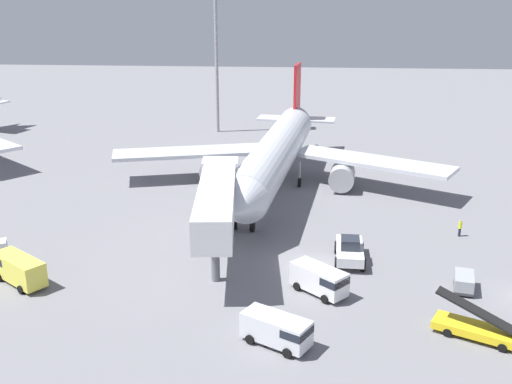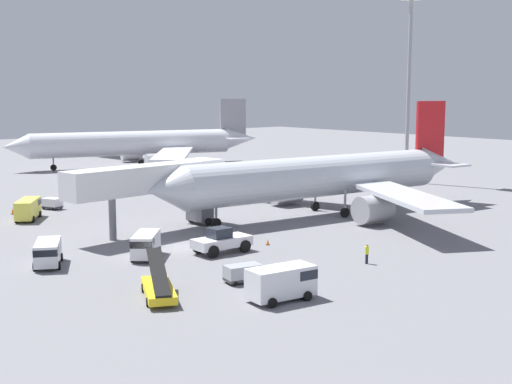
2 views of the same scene
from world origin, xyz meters
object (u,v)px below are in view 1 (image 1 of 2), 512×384
object	(u,v)px
pushback_tug	(350,250)
service_van_rear_right	(278,329)
ground_crew_worker_foreground	(460,228)
apron_light_mast	(216,12)
jet_bridge	(218,199)
service_van_far_right	(18,268)
baggage_cart_outer_left	(464,282)
service_van_mid_left	(320,279)
safety_cone_bravo	(349,236)
airplane_at_gate	(277,152)
belt_loader_truck	(478,328)

from	to	relation	value
pushback_tug	service_van_rear_right	world-z (taller)	pushback_tug
ground_crew_worker_foreground	apron_light_mast	world-z (taller)	apron_light_mast
jet_bridge	service_van_rear_right	xyz separation A→B (m)	(6.03, -14.38, -4.02)
service_van_far_right	apron_light_mast	size ratio (longest dim) A/B	0.19
baggage_cart_outer_left	ground_crew_worker_foreground	bearing A→B (deg)	78.41
jet_bridge	service_van_mid_left	xyz separation A→B (m)	(8.94, -6.88, -3.97)
jet_bridge	ground_crew_worker_foreground	size ratio (longest dim) A/B	10.76
service_van_mid_left	service_van_rear_right	bearing A→B (deg)	-111.23
service_van_far_right	safety_cone_bravo	size ratio (longest dim) A/B	10.18
service_van_far_right	service_van_rear_right	world-z (taller)	service_van_far_right
service_van_mid_left	airplane_at_gate	bearing A→B (deg)	99.84
pushback_tug	service_van_mid_left	xyz separation A→B (m)	(-2.65, -6.15, 0.15)
belt_loader_truck	safety_cone_bravo	size ratio (longest dim) A/B	11.53
baggage_cart_outer_left	ground_crew_worker_foreground	xyz separation A→B (m)	(2.34, 11.41, 0.14)
safety_cone_bravo	apron_light_mast	bearing A→B (deg)	112.69
service_van_mid_left	apron_light_mast	bearing A→B (deg)	105.85
pushback_tug	apron_light_mast	size ratio (longest dim) A/B	0.19
safety_cone_bravo	ground_crew_worker_foreground	bearing A→B (deg)	8.03
ground_crew_worker_foreground	apron_light_mast	bearing A→B (deg)	123.86
service_van_rear_right	ground_crew_worker_foreground	size ratio (longest dim) A/B	2.94
service_van_far_right	baggage_cart_outer_left	size ratio (longest dim) A/B	1.83
belt_loader_truck	service_van_mid_left	xyz separation A→B (m)	(-10.51, 5.51, 0.48)
pushback_tug	baggage_cart_outer_left	distance (m)	9.79
belt_loader_truck	safety_cone_bravo	bearing A→B (deg)	114.13
pushback_tug	ground_crew_worker_foreground	distance (m)	12.84
apron_light_mast	service_van_far_right	bearing A→B (deg)	-97.73
airplane_at_gate	pushback_tug	distance (m)	22.53
jet_bridge	baggage_cart_outer_left	size ratio (longest dim) A/B	6.18
apron_light_mast	baggage_cart_outer_left	bearing A→B (deg)	-63.79
airplane_at_gate	jet_bridge	xyz separation A→B (m)	(-4.23, -20.30, 0.83)
ground_crew_worker_foreground	pushback_tug	bearing A→B (deg)	-148.37
jet_bridge	service_van_rear_right	size ratio (longest dim) A/B	3.66
pushback_tug	service_van_far_right	bearing A→B (deg)	-166.76
belt_loader_truck	service_van_far_right	distance (m)	35.04
jet_bridge	service_van_far_right	xyz separation A→B (m)	(-15.18, -7.03, -3.90)
airplane_at_gate	belt_loader_truck	size ratio (longest dim) A/B	7.32
pushback_tug	ground_crew_worker_foreground	xyz separation A→B (m)	(10.94, 6.74, -0.18)
ground_crew_worker_foreground	belt_loader_truck	bearing A→B (deg)	-99.49
airplane_at_gate	service_van_rear_right	xyz separation A→B (m)	(1.80, -34.68, -3.19)
belt_loader_truck	safety_cone_bravo	world-z (taller)	belt_loader_truck
airplane_at_gate	ground_crew_worker_foreground	world-z (taller)	airplane_at_gate
airplane_at_gate	service_van_mid_left	distance (m)	27.76
service_van_rear_right	safety_cone_bravo	xyz separation A→B (m)	(5.85, 18.88, -0.91)
belt_loader_truck	baggage_cart_outer_left	size ratio (longest dim) A/B	2.07
pushback_tug	service_van_far_right	xyz separation A→B (m)	(-26.76, -6.30, 0.21)
jet_bridge	baggage_cart_outer_left	world-z (taller)	jet_bridge
airplane_at_gate	service_van_mid_left	bearing A→B (deg)	-80.16
airplane_at_gate	service_van_mid_left	world-z (taller)	airplane_at_gate
airplane_at_gate	safety_cone_bravo	world-z (taller)	airplane_at_gate
service_van_rear_right	pushback_tug	bearing A→B (deg)	67.82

